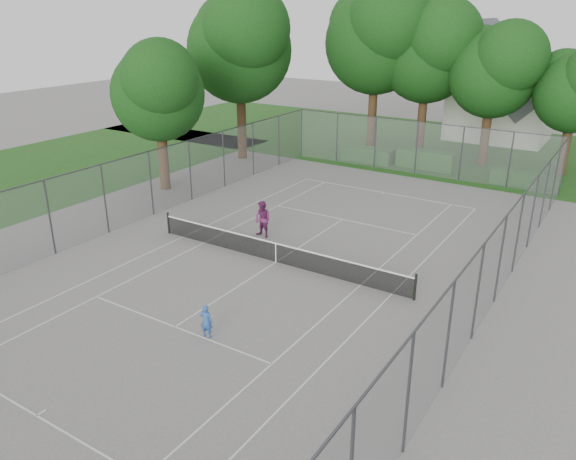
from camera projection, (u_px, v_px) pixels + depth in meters
The scene contains 16 objects.
ground at pixel (276, 262), 24.74m from camera, with size 120.00×120.00×0.00m, color slate.
grass_far at pixel (455, 147), 45.13m from camera, with size 60.00×20.00×0.00m, color #194313.
court_markings at pixel (276, 262), 24.74m from camera, with size 11.03×23.83×0.01m.
tennis_net at pixel (276, 252), 24.55m from camera, with size 12.87×0.10×1.10m.
perimeter_fence at pixel (276, 224), 24.07m from camera, with size 18.08×34.08×3.52m.
tree_far_left at pixel (377, 34), 41.62m from camera, with size 8.77×8.01×12.61m.
tree_far_midleft at pixel (429, 48), 40.65m from camera, with size 7.87×7.19×11.32m.
tree_far_midright at pixel (495, 66), 37.81m from camera, with size 6.86×6.27×9.87m.
tree_side_back at pixel (240, 41), 38.87m from camera, with size 8.43×7.69×12.11m.
tree_side_front at pixel (158, 87), 32.51m from camera, with size 6.26×5.72×9.01m.
hedge_left at pixel (366, 154), 40.90m from camera, with size 4.11×1.23×1.03m, color #1C4D18.
hedge_mid at pixel (426, 159), 39.07m from camera, with size 3.98×1.14×1.25m, color #1C4D18.
hedge_right at pixel (515, 178), 35.47m from camera, with size 2.86×1.05×0.86m, color #1C4D18.
house at pixel (502, 93), 46.60m from camera, with size 7.78×6.03×9.69m.
girl_player at pixel (206, 321), 18.91m from camera, with size 0.45×0.29×1.22m, color #2B58A3.
woman_player at pixel (263, 219), 27.18m from camera, with size 0.88×0.69×1.81m, color #6C2456.
Camera 1 is at (12.53, -18.67, 10.43)m, focal length 35.00 mm.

